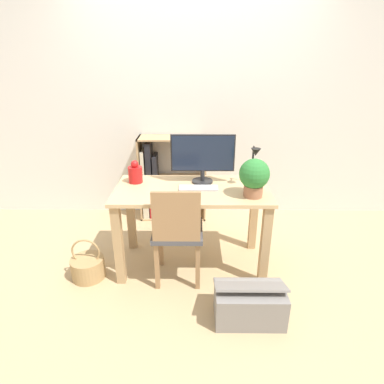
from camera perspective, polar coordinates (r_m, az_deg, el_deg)
ground_plane at (r=3.02m, az=-0.02°, el=-12.44°), size 10.00×10.00×0.00m
wall_back at (r=3.61m, az=0.14°, el=15.80°), size 8.00×0.05×2.60m
desk at (r=2.72m, az=-0.02°, el=-2.24°), size 1.28×0.65×0.74m
monitor at (r=2.73m, az=1.93°, el=6.53°), size 0.54×0.18×0.42m
keyboard at (r=2.65m, az=1.17°, el=0.71°), size 0.32×0.12×0.02m
vase at (r=2.81m, az=-10.05°, el=3.29°), size 0.12×0.12×0.20m
desk_lamp at (r=2.71m, az=10.95°, el=5.16°), size 0.10×0.19×0.33m
potted_plant at (r=2.50m, az=11.00°, el=2.77°), size 0.23×0.23×0.30m
chair at (r=2.56m, az=-2.62°, el=-6.88°), size 0.40×0.40×0.86m
bookshelf at (r=3.68m, az=-5.52°, el=1.51°), size 0.74×0.28×0.95m
basket at (r=2.93m, az=-18.02°, el=-12.54°), size 0.28×0.28×0.37m
storage_box at (r=2.43m, az=10.19°, el=-18.97°), size 0.50×0.31×0.32m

